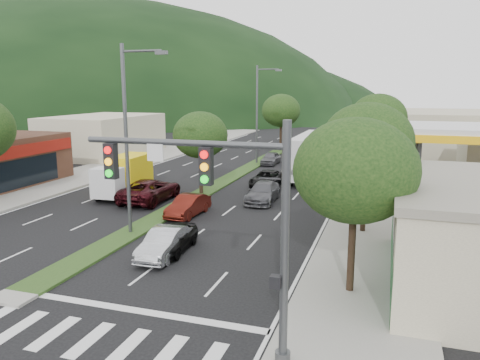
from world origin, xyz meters
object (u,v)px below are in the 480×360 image
(streetlight_mid, at_px, (259,110))
(streetlight_near, at_px, (129,131))
(tree_med_far, at_px, (281,111))
(suv_maroon, at_px, (150,190))
(tree_r_a, at_px, (355,171))
(tree_r_e, at_px, (381,115))
(tree_r_c, at_px, (373,133))
(tree_r_d, at_px, (378,118))
(car_queue_c, at_px, (188,206))
(box_truck, at_px, (126,177))
(tree_med_near, at_px, (200,135))
(car_queue_e, at_px, (271,158))
(tree_r_b, at_px, (367,141))
(motorhome, at_px, (314,155))
(sedan_silver, at_px, (164,243))
(car_queue_a, at_px, (173,238))
(car_queue_f, at_px, (310,150))
(car_queue_d, at_px, (267,179))
(car_queue_b, at_px, (263,192))
(traffic_signal, at_px, (229,204))

(streetlight_mid, bearing_deg, streetlight_near, -90.00)
(tree_med_far, bearing_deg, streetlight_near, -89.67)
(streetlight_mid, bearing_deg, suv_maroon, -98.79)
(streetlight_near, bearing_deg, tree_r_a, -18.73)
(tree_r_a, distance_m, tree_r_e, 36.00)
(tree_r_c, bearing_deg, tree_r_a, -90.00)
(tree_r_d, relative_size, car_queue_c, 1.83)
(box_truck, bearing_deg, tree_med_near, -164.20)
(tree_med_far, xyz_separation_m, car_queue_e, (1.50, -10.92, -4.37))
(tree_r_b, bearing_deg, tree_med_near, 153.43)
(tree_r_e, relative_size, motorhome, 0.67)
(tree_med_far, bearing_deg, car_queue_c, -87.29)
(sedan_silver, bearing_deg, car_queue_c, 101.97)
(tree_r_b, height_order, car_queue_a, tree_r_b)
(tree_med_near, relative_size, car_queue_f, 1.46)
(tree_med_far, height_order, car_queue_d, tree_med_far)
(suv_maroon, xyz_separation_m, car_queue_e, (4.08, 18.08, -0.15))
(car_queue_a, xyz_separation_m, car_queue_e, (-1.91, 26.81, -0.00))
(tree_r_a, distance_m, car_queue_d, 20.44)
(car_queue_c, distance_m, car_queue_d, 10.29)
(tree_r_b, relative_size, suv_maroon, 1.22)
(tree_med_near, relative_size, car_queue_e, 1.60)
(suv_maroon, bearing_deg, car_queue_e, -103.16)
(tree_med_near, bearing_deg, car_queue_c, -75.25)
(car_queue_d, bearing_deg, streetlight_mid, 108.92)
(tree_r_d, bearing_deg, streetlight_mid, 165.73)
(tree_med_far, height_order, sedan_silver, tree_med_far)
(tree_r_c, xyz_separation_m, car_queue_d, (-8.09, 2.30, -4.12))
(streetlight_near, bearing_deg, box_truck, 123.62)
(car_queue_d, distance_m, motorhome, 5.71)
(streetlight_near, relative_size, streetlight_mid, 1.00)
(suv_maroon, height_order, car_queue_b, suv_maroon)
(tree_r_b, xyz_separation_m, streetlight_mid, (-11.79, 21.00, 0.55))
(tree_r_a, bearing_deg, car_queue_c, 141.67)
(car_queue_f, bearing_deg, streetlight_near, -90.03)
(motorhome, bearing_deg, car_queue_e, 131.86)
(car_queue_c, bearing_deg, tree_r_c, 39.65)
(tree_r_c, distance_m, car_queue_d, 9.37)
(tree_med_near, height_order, streetlight_near, streetlight_near)
(car_queue_d, bearing_deg, suv_maroon, -131.75)
(sedan_silver, bearing_deg, tree_med_far, 91.82)
(traffic_signal, distance_m, tree_r_c, 21.74)
(tree_med_near, bearing_deg, tree_r_d, 45.00)
(tree_med_far, bearing_deg, suv_maroon, -95.08)
(tree_r_c, relative_size, streetlight_near, 0.65)
(traffic_signal, bearing_deg, car_queue_a, 125.75)
(car_queue_f, distance_m, motorhome, 14.80)
(car_queue_a, bearing_deg, traffic_signal, -57.88)
(tree_r_d, xyz_separation_m, tree_med_far, (-12.00, 14.00, -0.17))
(car_queue_a, bearing_deg, car_queue_c, 103.92)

